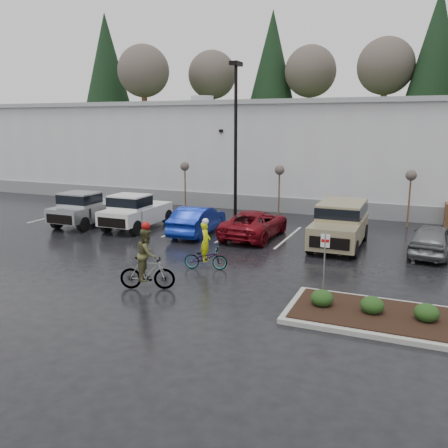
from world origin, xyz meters
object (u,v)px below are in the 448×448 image
at_px(sapling_east, 411,178).
at_px(car_grey, 433,239).
at_px(sapling_mid, 279,173).
at_px(cyclist_hivis, 206,253).
at_px(car_red, 255,224).
at_px(lamppost, 236,124).
at_px(pickup_white, 139,210).
at_px(sapling_west, 185,169).
at_px(suv_tan, 339,225).
at_px(pickup_silver, 90,207).
at_px(fire_lane_sign, 325,257).
at_px(cyclist_olive, 147,265).
at_px(car_blue, 198,220).

relative_size(sapling_east, car_grey, 0.77).
bearing_deg(sapling_mid, cyclist_hivis, -88.23).
bearing_deg(car_red, sapling_mid, -84.88).
height_order(lamppost, pickup_white, lamppost).
bearing_deg(sapling_west, sapling_mid, 0.00).
height_order(suv_tan, cyclist_hivis, cyclist_hivis).
height_order(sapling_east, car_red, sapling_east).
xyz_separation_m(pickup_white, car_grey, (15.05, 0.12, -0.28)).
xyz_separation_m(sapling_east, cyclist_hivis, (-7.15, -11.50, -2.07)).
relative_size(sapling_east, cyclist_hivis, 1.54).
relative_size(lamppost, sapling_west, 2.88).
xyz_separation_m(lamppost, sapling_east, (10.00, 1.00, -2.96)).
height_order(sapling_east, cyclist_hivis, sapling_east).
distance_m(sapling_east, pickup_silver, 18.10).
bearing_deg(sapling_west, cyclist_hivis, -59.20).
xyz_separation_m(sapling_mid, fire_lane_sign, (5.30, -12.80, -1.32)).
relative_size(cyclist_hivis, cyclist_olive, 0.86).
bearing_deg(car_grey, pickup_silver, 9.09).
distance_m(sapling_mid, fire_lane_sign, 13.92).
relative_size(sapling_west, sapling_east, 1.00).
bearing_deg(fire_lane_sign, cyclist_hivis, 165.27).
bearing_deg(cyclist_olive, sapling_mid, -22.67).
height_order(sapling_east, pickup_white, sapling_east).
height_order(lamppost, sapling_east, lamppost).
distance_m(lamppost, car_grey, 13.16).
height_order(pickup_white, cyclist_hivis, cyclist_hivis).
distance_m(car_blue, car_grey, 11.33).
bearing_deg(sapling_east, pickup_white, -156.99).
bearing_deg(lamppost, sapling_east, 5.71).
relative_size(sapling_west, cyclist_hivis, 1.54).
height_order(pickup_silver, car_blue, pickup_silver).
xyz_separation_m(sapling_west, cyclist_olive, (5.95, -14.40, -1.85)).
bearing_deg(cyclist_olive, car_blue, -6.51).
distance_m(suv_tan, cyclist_hivis, 7.12).
xyz_separation_m(car_red, cyclist_hivis, (-0.02, -5.88, -0.05)).
bearing_deg(car_blue, pickup_white, -7.13).
relative_size(car_grey, cyclist_olive, 1.70).
xyz_separation_m(pickup_white, cyclist_olive, (5.79, -8.52, -0.10)).
xyz_separation_m(suv_tan, cyclist_hivis, (-4.31, -5.66, -0.38)).
height_order(lamppost, car_grey, lamppost).
xyz_separation_m(fire_lane_sign, pickup_silver, (-14.71, 6.58, -0.43)).
xyz_separation_m(car_blue, suv_tan, (7.27, 0.30, 0.28)).
distance_m(pickup_white, car_red, 6.73).
relative_size(lamppost, cyclist_hivis, 4.44).
bearing_deg(fire_lane_sign, sapling_mid, 112.49).
bearing_deg(cyclist_olive, fire_lane_sign, -95.18).
bearing_deg(fire_lane_sign, car_grey, 64.16).
bearing_deg(fire_lane_sign, cyclist_olive, -164.69).
relative_size(sapling_east, pickup_white, 0.62).
relative_size(pickup_white, suv_tan, 1.02).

